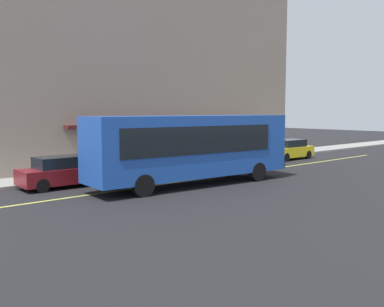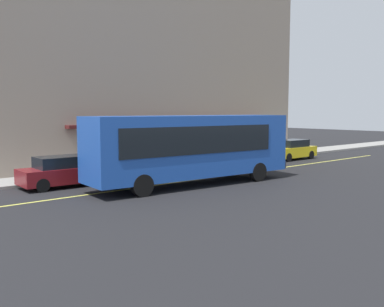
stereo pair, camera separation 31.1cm
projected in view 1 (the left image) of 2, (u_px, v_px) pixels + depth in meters
ground at (214, 177)px, 24.45m from camera, size 120.00×120.00×0.00m
sidewalk at (160, 167)px, 28.20m from camera, size 80.00×2.71×0.15m
lane_centre_stripe at (214, 177)px, 24.45m from camera, size 36.00×0.16×0.01m
storefront_building at (136, 73)px, 34.37m from camera, size 24.93×11.34×13.46m
bus at (193, 146)px, 21.68m from camera, size 11.29×3.37×3.50m
traffic_light at (246, 127)px, 32.66m from camera, size 0.30×0.52×3.20m
car_yellow at (289, 150)px, 33.25m from camera, size 4.30×1.87×1.52m
car_maroon at (63, 172)px, 21.23m from camera, size 4.34×1.95×1.52m
pedestrian_at_corner at (120, 155)px, 25.31m from camera, size 0.34×0.34×1.64m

